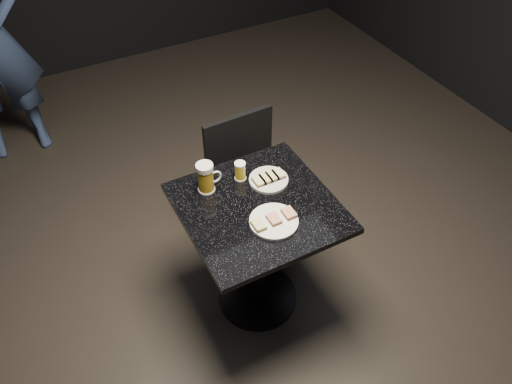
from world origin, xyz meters
TOP-DOWN VIEW (x-y plane):
  - floor at (0.00, 0.00)m, footprint 6.00×6.00m
  - plate_large at (0.01, -0.13)m, footprint 0.22×0.22m
  - plate_small at (0.12, 0.12)m, footprint 0.19×0.19m
  - table at (0.00, 0.00)m, footprint 0.70×0.70m
  - beer_mug at (-0.17, 0.21)m, footprint 0.12×0.08m
  - beer_tumbler at (0.01, 0.21)m, footprint 0.06×0.06m
  - chair at (0.16, 0.40)m, footprint 0.42×0.42m
  - canapes_on_plate_large at (0.01, -0.13)m, footprint 0.21×0.07m
  - canapes_on_plate_small at (0.12, 0.12)m, footprint 0.16×0.07m

SIDE VIEW (x-z plane):
  - floor at x=0.00m, z-range 0.00..0.00m
  - chair at x=0.16m, z-range 0.06..0.94m
  - table at x=0.00m, z-range 0.13..0.88m
  - plate_large at x=0.01m, z-range 0.75..0.76m
  - plate_small at x=0.12m, z-range 0.75..0.76m
  - canapes_on_plate_small at x=0.12m, z-range 0.76..0.78m
  - canapes_on_plate_large at x=0.01m, z-range 0.76..0.78m
  - beer_tumbler at x=0.01m, z-range 0.75..0.85m
  - beer_mug at x=-0.17m, z-range 0.75..0.91m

